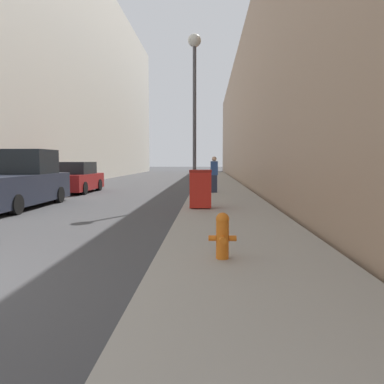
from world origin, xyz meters
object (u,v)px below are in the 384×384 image
object	(u,v)px
lamppost	(195,88)
fire_hydrant	(222,235)
parked_sedan_near	(76,178)
trash_bin	(201,188)
pedestrian_on_sidewalk	(214,174)
pickup_truck	(16,183)

from	to	relation	value
lamppost	fire_hydrant	bearing A→B (deg)	-85.09
fire_hydrant	parked_sedan_near	xyz separation A→B (m)	(-7.19, 13.63, 0.23)
trash_bin	pedestrian_on_sidewalk	world-z (taller)	pedestrian_on_sidewalk
fire_hydrant	parked_sedan_near	size ratio (longest dim) A/B	0.17
lamppost	pickup_truck	xyz separation A→B (m)	(-6.37, -1.56, -3.60)
trash_bin	pedestrian_on_sidewalk	bearing A→B (deg)	84.88
parked_sedan_near	pedestrian_on_sidewalk	bearing A→B (deg)	-9.43
fire_hydrant	pickup_truck	xyz separation A→B (m)	(-7.14, 7.32, 0.36)
lamppost	pedestrian_on_sidewalk	distance (m)	5.03
parked_sedan_near	pedestrian_on_sidewalk	xyz separation A→B (m)	(7.26, -1.21, 0.27)
fire_hydrant	trash_bin	bearing A→B (deg)	94.22
fire_hydrant	trash_bin	world-z (taller)	trash_bin
trash_bin	pedestrian_on_sidewalk	xyz separation A→B (m)	(0.54, 6.05, 0.24)
trash_bin	pickup_truck	size ratio (longest dim) A/B	0.23
trash_bin	pickup_truck	xyz separation A→B (m)	(-6.67, 0.94, 0.10)
lamppost	pickup_truck	bearing A→B (deg)	-166.27
pedestrian_on_sidewalk	pickup_truck	bearing A→B (deg)	-144.65
pickup_truck	parked_sedan_near	distance (m)	6.32
lamppost	pedestrian_on_sidewalk	world-z (taller)	lamppost
fire_hydrant	pickup_truck	size ratio (longest dim) A/B	0.14
pedestrian_on_sidewalk	fire_hydrant	bearing A→B (deg)	-90.33
fire_hydrant	lamppost	size ratio (longest dim) A/B	0.12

